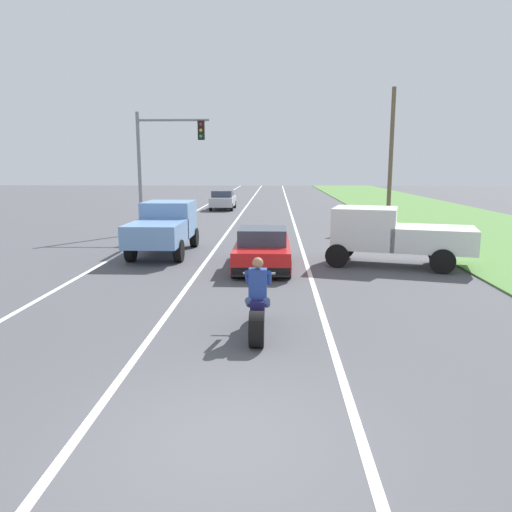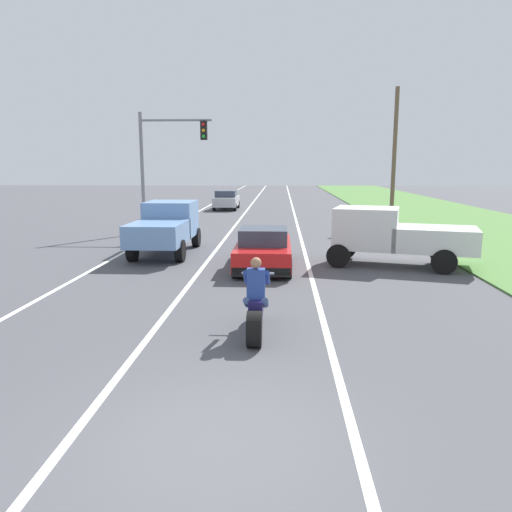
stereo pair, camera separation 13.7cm
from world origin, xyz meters
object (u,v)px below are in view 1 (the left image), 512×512
object	(u,v)px
pickup_truck_left_lane_light_blue	(164,226)
traffic_light_mast_near	(160,155)
motorcycle_with_rider	(258,308)
distant_car_far_ahead	(223,200)
pickup_truck_right_shoulder_white	(392,234)
sports_car_red	(263,249)

from	to	relation	value
pickup_truck_left_lane_light_blue	traffic_light_mast_near	size ratio (longest dim) A/B	0.80
motorcycle_with_rider	distant_car_far_ahead	size ratio (longest dim) A/B	0.55
pickup_truck_right_shoulder_white	traffic_light_mast_near	distance (m)	12.75
motorcycle_with_rider	traffic_light_mast_near	distance (m)	16.31
sports_car_red	pickup_truck_right_shoulder_white	world-z (taller)	pickup_truck_right_shoulder_white
pickup_truck_left_lane_light_blue	traffic_light_mast_near	bearing A→B (deg)	103.92
sports_car_red	distant_car_far_ahead	world-z (taller)	distant_car_far_ahead
motorcycle_with_rider	sports_car_red	bearing A→B (deg)	90.76
sports_car_red	pickup_truck_right_shoulder_white	distance (m)	4.50
sports_car_red	distant_car_far_ahead	bearing A→B (deg)	99.52
sports_car_red	pickup_truck_right_shoulder_white	xyz separation A→B (m)	(4.43, 0.59, 0.48)
distant_car_far_ahead	traffic_light_mast_near	bearing A→B (deg)	-96.53
pickup_truck_right_shoulder_white	sports_car_red	bearing A→B (deg)	-172.40
pickup_truck_right_shoulder_white	motorcycle_with_rider	bearing A→B (deg)	-120.70
sports_car_red	pickup_truck_right_shoulder_white	size ratio (longest dim) A/B	0.84
pickup_truck_right_shoulder_white	traffic_light_mast_near	bearing A→B (deg)	141.74
distant_car_far_ahead	sports_car_red	bearing A→B (deg)	-80.48
pickup_truck_right_shoulder_white	distant_car_far_ahead	xyz separation A→B (m)	(-8.17, 21.66, -0.33)
pickup_truck_left_lane_light_blue	pickup_truck_right_shoulder_white	world-z (taller)	same
motorcycle_with_rider	pickup_truck_right_shoulder_white	world-z (taller)	pickup_truck_right_shoulder_white
sports_car_red	motorcycle_with_rider	bearing A→B (deg)	-89.24
sports_car_red	distant_car_far_ahead	distance (m)	22.56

